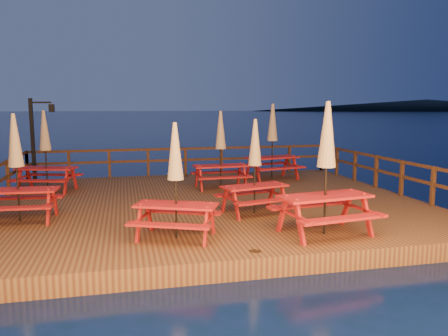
# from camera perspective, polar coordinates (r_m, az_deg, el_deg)

# --- Properties ---
(ground) EXTENTS (500.00, 500.00, 0.00)m
(ground) POSITION_cam_1_polar(r_m,az_deg,el_deg) (12.85, -1.99, -5.99)
(ground) COLOR #051433
(ground) RESTS_ON ground
(deck) EXTENTS (12.00, 10.00, 0.40)m
(deck) POSITION_cam_1_polar(r_m,az_deg,el_deg) (12.80, -1.99, -5.12)
(deck) COLOR #462616
(deck) RESTS_ON ground
(deck_piles) EXTENTS (11.44, 9.44, 1.40)m
(deck_piles) POSITION_cam_1_polar(r_m,az_deg,el_deg) (12.92, -1.98, -7.28)
(deck_piles) COLOR #3C2513
(deck_piles) RESTS_ON ground
(railing) EXTENTS (11.80, 9.75, 1.10)m
(railing) POSITION_cam_1_polar(r_m,az_deg,el_deg) (14.34, -3.37, 0.23)
(railing) COLOR #3C2513
(railing) RESTS_ON deck
(lamp_post) EXTENTS (0.85, 0.18, 3.00)m
(lamp_post) POSITION_cam_1_polar(r_m,az_deg,el_deg) (17.08, -23.24, 4.33)
(lamp_post) COLOR black
(lamp_post) RESTS_ON deck
(headland_right) EXTENTS (230.40, 86.40, 7.00)m
(headland_right) POSITION_cam_1_polar(r_m,az_deg,el_deg) (306.24, 24.94, 7.47)
(headland_right) COLOR black
(headland_right) RESTS_ON ground
(picnic_table_0) EXTENTS (1.97, 1.75, 2.41)m
(picnic_table_0) POSITION_cam_1_polar(r_m,az_deg,el_deg) (11.07, 4.05, 0.42)
(picnic_table_0) COLOR #9B1D0E
(picnic_table_0) RESTS_ON deck
(picnic_table_1) EXTENTS (2.09, 1.93, 2.40)m
(picnic_table_1) POSITION_cam_1_polar(r_m,az_deg,el_deg) (8.99, -6.34, -1.43)
(picnic_table_1) COLOR #9B1D0E
(picnic_table_1) RESTS_ON deck
(picnic_table_2) EXTENTS (1.84, 1.54, 2.57)m
(picnic_table_2) POSITION_cam_1_polar(r_m,az_deg,el_deg) (14.47, -0.45, 2.59)
(picnic_table_2) COLOR #9B1D0E
(picnic_table_2) RESTS_ON deck
(picnic_table_3) EXTENTS (1.90, 1.61, 2.56)m
(picnic_table_3) POSITION_cam_1_polar(r_m,az_deg,el_deg) (11.37, -25.49, 0.24)
(picnic_table_3) COLOR #9B1D0E
(picnic_table_3) RESTS_ON deck
(picnic_table_4) EXTENTS (2.25, 1.98, 2.80)m
(picnic_table_4) POSITION_cam_1_polar(r_m,az_deg,el_deg) (16.35, 6.33, 3.61)
(picnic_table_4) COLOR #9B1D0E
(picnic_table_4) RESTS_ON deck
(picnic_table_5) EXTENTS (2.18, 1.88, 2.83)m
(picnic_table_5) POSITION_cam_1_polar(r_m,az_deg,el_deg) (9.44, 13.20, 0.22)
(picnic_table_5) COLOR #9B1D0E
(picnic_table_5) RESTS_ON deck
(picnic_table_6) EXTENTS (2.16, 1.94, 2.60)m
(picnic_table_6) POSITION_cam_1_polar(r_m,az_deg,el_deg) (14.97, -22.29, 2.22)
(picnic_table_6) COLOR #9B1D0E
(picnic_table_6) RESTS_ON deck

